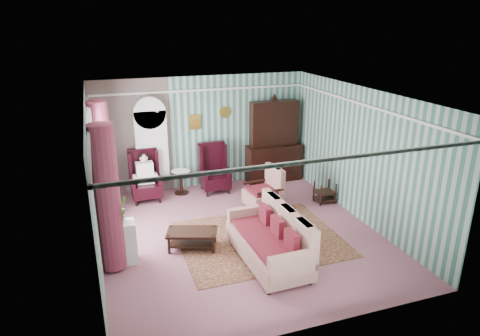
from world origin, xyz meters
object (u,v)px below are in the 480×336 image
object	(u,v)px
seated_woman	(145,178)
sofa	(268,236)
round_side_table	(181,182)
plant_stand	(121,243)
bookcase	(152,151)
floral_armchair	(263,189)
wingback_right	(215,168)
dresser_hutch	(274,139)
nest_table	(325,192)
coffee_table	(192,240)
wingback_left	(145,176)

from	to	relation	value
seated_woman	sofa	distance (m)	3.99
round_side_table	plant_stand	bearing A→B (deg)	-120.38
bookcase	floral_armchair	world-z (taller)	bookcase
seated_woman	floral_armchair	xyz separation A→B (m)	(2.51, -1.41, -0.08)
seated_woman	round_side_table	bearing A→B (deg)	9.46
round_side_table	floral_armchair	world-z (taller)	floral_armchair
wingback_right	dresser_hutch	bearing A→B (deg)	8.77
seated_woman	nest_table	bearing A→B (deg)	-20.85
plant_stand	coffee_table	world-z (taller)	plant_stand
wingback_right	coffee_table	size ratio (longest dim) A/B	1.30
dresser_hutch	nest_table	xyz separation A→B (m)	(0.57, -1.82, -0.91)
bookcase	wingback_right	xyz separation A→B (m)	(1.50, -0.39, -0.50)
wingback_left	wingback_right	world-z (taller)	same
dresser_hutch	wingback_left	xyz separation A→B (m)	(-3.50, -0.27, -0.55)
round_side_table	coffee_table	world-z (taller)	round_side_table
dresser_hutch	coffee_table	world-z (taller)	dresser_hutch
seated_woman	coffee_table	distance (m)	2.74
dresser_hutch	sofa	size ratio (longest dim) A/B	1.14
round_side_table	plant_stand	xyz separation A→B (m)	(-1.70, -2.90, 0.10)
wingback_right	coffee_table	bearing A→B (deg)	-114.57
dresser_hutch	sofa	distance (m)	4.30
plant_stand	sofa	size ratio (longest dim) A/B	0.39
bookcase	dresser_hutch	world-z (taller)	dresser_hutch
dresser_hutch	coffee_table	bearing A→B (deg)	-135.36
wingback_left	round_side_table	bearing A→B (deg)	9.46
dresser_hutch	wingback_left	bearing A→B (deg)	-175.59
plant_stand	coffee_table	xyz separation A→B (m)	(1.33, 0.09, -0.22)
seated_woman	wingback_left	bearing A→B (deg)	0.00
wingback_right	coffee_table	distance (m)	2.96
floral_armchair	coffee_table	distance (m)	2.36
nest_table	floral_armchair	distance (m)	1.58
sofa	floral_armchair	world-z (taller)	sofa
dresser_hutch	nest_table	bearing A→B (deg)	-72.61
bookcase	dresser_hutch	size ratio (longest dim) A/B	0.95
nest_table	plant_stand	xyz separation A→B (m)	(-4.87, -1.20, 0.13)
nest_table	coffee_table	distance (m)	3.71
sofa	wingback_right	bearing A→B (deg)	-1.97
nest_table	round_side_table	bearing A→B (deg)	151.80
dresser_hutch	coffee_table	xyz separation A→B (m)	(-2.97, -2.93, -1.00)
sofa	round_side_table	bearing A→B (deg)	10.86
round_side_table	plant_stand	size ratio (longest dim) A/B	0.75
wingback_left	sofa	xyz separation A→B (m)	(1.73, -3.59, -0.10)
bookcase	wingback_right	bearing A→B (deg)	-14.57
bookcase	seated_woman	world-z (taller)	bookcase
wingback_right	nest_table	xyz separation A→B (m)	(2.32, -1.55, -0.35)
nest_table	sofa	world-z (taller)	sofa
wingback_left	nest_table	distance (m)	4.37
wingback_left	nest_table	xyz separation A→B (m)	(4.07, -1.55, -0.35)
nest_table	seated_woman	bearing A→B (deg)	159.15
wingback_left	seated_woman	bearing A→B (deg)	0.00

